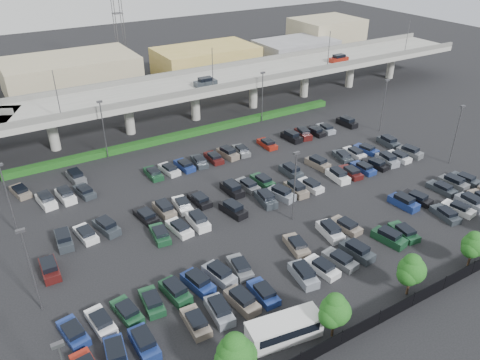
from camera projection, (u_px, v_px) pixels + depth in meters
name	position (u px, v px, depth m)	size (l,w,h in m)	color
ground	(261.00, 194.00, 70.49)	(280.00, 280.00, 0.00)	black
overpass	(170.00, 91.00, 90.91)	(150.00, 13.00, 15.80)	gray
hedge	(189.00, 133.00, 88.92)	(66.00, 1.60, 1.10)	#123B11
fence	(406.00, 304.00, 49.08)	(70.00, 0.10, 2.00)	black
tree_row	(405.00, 274.00, 49.25)	(65.07, 3.66, 5.94)	#332316
shuttle_bus	(284.00, 329.00, 45.56)	(7.88, 3.70, 2.43)	silver
parked_cars	(271.00, 202.00, 67.21)	(63.12, 41.67, 1.67)	maroon
light_poles	(230.00, 158.00, 67.08)	(66.90, 48.38, 10.30)	#46464A
distant_buildings	(170.00, 63.00, 120.46)	(138.00, 24.00, 9.00)	gray
comm_tower	(117.00, 11.00, 120.01)	(2.40, 2.40, 30.00)	#46464A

